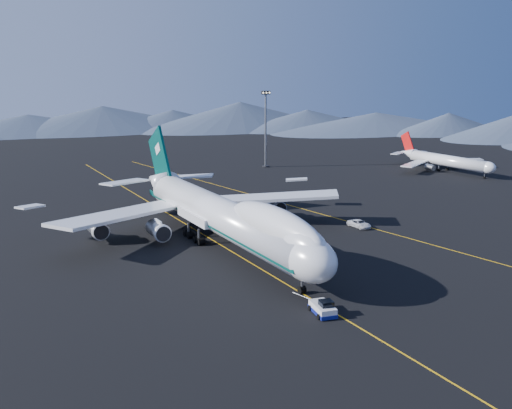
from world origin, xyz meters
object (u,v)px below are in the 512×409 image
second_jet (444,160)px  boeing_747 (221,215)px  floodlight_mast (266,129)px  pushback_tug (323,309)px  service_van (359,224)px

second_jet → boeing_747: bearing=-151.9°
second_jet → floodlight_mast: size_ratio=1.58×
boeing_747 → second_jet: bearing=22.3°
second_jet → pushback_tug: bearing=-137.7°
pushback_tug → service_van: (31.53, 31.81, 0.13)m
pushback_tug → service_van: 44.79m
service_van → floodlight_mast: bearing=70.0°
service_van → boeing_747: bearing=172.2°
boeing_747 → floodlight_mast: 92.00m
pushback_tug → floodlight_mast: size_ratio=0.20×
pushback_tug → second_jet: second_jet is taller
service_van → floodlight_mast: size_ratio=0.22×
service_van → floodlight_mast: 81.44m
second_jet → service_van: (-68.56, -42.38, -2.69)m
service_van → floodlight_mast: floodlight_mast is taller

